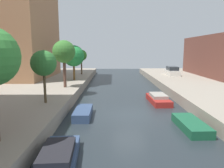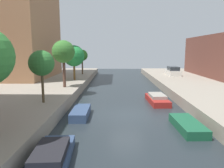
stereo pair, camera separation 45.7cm
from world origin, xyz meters
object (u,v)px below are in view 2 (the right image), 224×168
(street_tree_3, at_px, (63,52))
(parked_car, at_px, (173,71))
(street_tree_2, at_px, (41,63))
(moored_boat_right_3, at_px, (157,99))
(street_tree_4, at_px, (74,56))
(moored_boat_right_2, at_px, (188,125))
(moored_boat_left_3, at_px, (81,113))
(moored_boat_left_2, at_px, (51,158))
(street_tree_5, at_px, (82,56))
(apartment_tower_far, at_px, (14,6))

(street_tree_3, bearing_deg, parked_car, 37.58)
(street_tree_2, relative_size, moored_boat_right_3, 0.96)
(street_tree_3, bearing_deg, street_tree_4, 90.00)
(parked_car, distance_m, moored_boat_right_2, 22.55)
(street_tree_4, relative_size, moored_boat_left_3, 1.45)
(street_tree_2, height_order, moored_boat_left_2, street_tree_2)
(street_tree_5, distance_m, moored_boat_left_3, 21.26)
(street_tree_3, height_order, moored_boat_left_3, street_tree_3)
(street_tree_3, relative_size, moored_boat_left_3, 1.58)
(street_tree_3, height_order, street_tree_4, street_tree_3)
(moored_boat_left_3, bearing_deg, street_tree_3, 111.84)
(street_tree_4, height_order, moored_boat_left_3, street_tree_4)
(moored_boat_left_2, height_order, moored_boat_right_2, moored_boat_left_2)
(street_tree_2, relative_size, moored_boat_left_2, 0.90)
(moored_boat_left_2, bearing_deg, apartment_tower_far, 117.29)
(street_tree_5, relative_size, moored_boat_right_3, 0.98)
(moored_boat_left_2, bearing_deg, street_tree_5, 95.92)
(moored_boat_right_2, bearing_deg, moored_boat_left_2, -149.66)
(street_tree_3, relative_size, moored_boat_right_2, 1.42)
(apartment_tower_far, distance_m, parked_car, 26.79)
(street_tree_2, distance_m, parked_car, 24.48)
(moored_boat_left_2, height_order, moored_boat_left_3, moored_boat_left_2)
(street_tree_2, relative_size, moored_boat_right_2, 1.13)
(street_tree_4, distance_m, street_tree_5, 7.25)
(street_tree_3, bearing_deg, street_tree_2, -90.00)
(parked_car, relative_size, moored_boat_left_2, 1.04)
(street_tree_5, xyz_separation_m, moored_boat_right_3, (9.88, -16.18, -3.85))
(street_tree_2, relative_size, parked_car, 0.87)
(street_tree_4, bearing_deg, apartment_tower_far, 160.88)
(street_tree_2, bearing_deg, street_tree_4, 90.00)
(moored_boat_left_2, xyz_separation_m, moored_boat_right_3, (7.01, 11.51, 0.01))
(apartment_tower_far, relative_size, moored_boat_right_2, 5.75)
(street_tree_3, bearing_deg, moored_boat_right_2, -44.07)
(street_tree_2, xyz_separation_m, moored_boat_left_3, (3.04, -0.53, -3.81))
(street_tree_3, xyz_separation_m, street_tree_5, (0.00, 13.08, -0.71))
(moored_boat_left_2, relative_size, moored_boat_right_2, 1.25)
(moored_boat_right_3, bearing_deg, moored_boat_left_3, -146.68)
(street_tree_4, relative_size, moored_boat_left_2, 1.05)
(street_tree_4, height_order, moored_boat_left_2, street_tree_4)
(apartment_tower_far, bearing_deg, moored_boat_left_2, -62.71)
(street_tree_2, bearing_deg, moored_boat_left_3, -9.82)
(street_tree_2, distance_m, moored_boat_right_3, 11.29)
(moored_boat_left_3, xyz_separation_m, moored_boat_right_2, (7.44, -2.56, -0.03))
(street_tree_2, height_order, moored_boat_right_3, street_tree_2)
(street_tree_5, distance_m, parked_car, 15.64)
(apartment_tower_far, distance_m, moored_boat_right_3, 25.36)
(street_tree_5, height_order, moored_boat_right_3, street_tree_5)
(moored_boat_left_2, relative_size, moored_boat_right_3, 1.06)
(street_tree_4, height_order, moored_boat_right_2, street_tree_4)
(street_tree_2, height_order, street_tree_4, street_tree_4)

